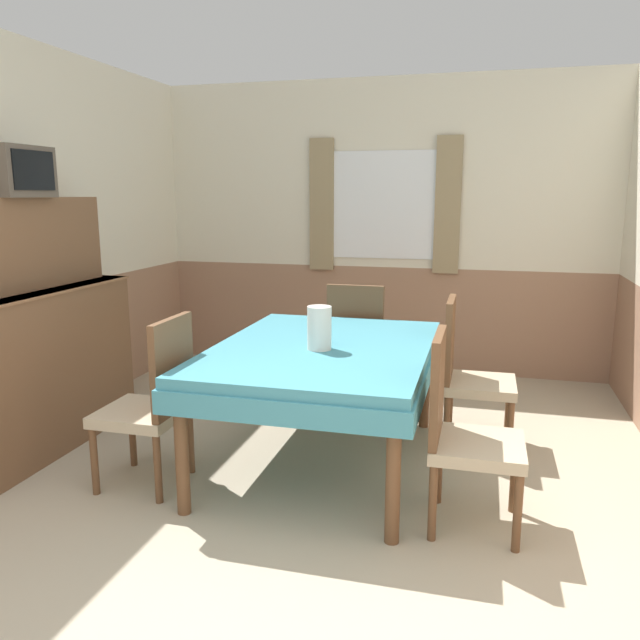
{
  "coord_description": "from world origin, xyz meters",
  "views": [
    {
      "loc": [
        0.92,
        -1.58,
        1.6
      ],
      "look_at": [
        0.02,
        1.84,
        0.89
      ],
      "focal_mm": 35.0,
      "sensor_mm": 36.0,
      "label": 1
    }
  ],
  "objects_px": {
    "chair_head_window": "(358,344)",
    "dining_table": "(323,362)",
    "chair_right_far": "(468,371)",
    "tv": "(14,172)",
    "sideboard": "(35,343)",
    "chair_right_near": "(462,428)",
    "vase": "(319,328)",
    "chair_left_near": "(154,400)"
  },
  "relations": [
    {
      "from": "chair_head_window",
      "to": "dining_table",
      "type": "bearing_deg",
      "value": -90.0
    },
    {
      "from": "chair_right_far",
      "to": "tv",
      "type": "xyz_separation_m",
      "value": [
        -2.65,
        -0.75,
        1.24
      ]
    },
    {
      "from": "chair_right_far",
      "to": "sideboard",
      "type": "relative_size",
      "value": 0.61
    },
    {
      "from": "chair_right_near",
      "to": "vase",
      "type": "height_order",
      "value": "vase"
    },
    {
      "from": "vase",
      "to": "chair_head_window",
      "type": "bearing_deg",
      "value": 90.2
    },
    {
      "from": "dining_table",
      "to": "chair_left_near",
      "type": "xyz_separation_m",
      "value": [
        -0.83,
        -0.51,
        -0.14
      ]
    },
    {
      "from": "chair_right_far",
      "to": "chair_left_near",
      "type": "distance_m",
      "value": 1.94
    },
    {
      "from": "chair_right_far",
      "to": "sideboard",
      "type": "distance_m",
      "value": 2.75
    },
    {
      "from": "sideboard",
      "to": "tv",
      "type": "height_order",
      "value": "tv"
    },
    {
      "from": "chair_head_window",
      "to": "sideboard",
      "type": "relative_size",
      "value": 0.61
    },
    {
      "from": "vase",
      "to": "chair_left_near",
      "type": "bearing_deg",
      "value": -153.32
    },
    {
      "from": "chair_right_near",
      "to": "vase",
      "type": "xyz_separation_m",
      "value": [
        -0.82,
        0.42,
        0.36
      ]
    },
    {
      "from": "sideboard",
      "to": "vase",
      "type": "height_order",
      "value": "sideboard"
    },
    {
      "from": "chair_head_window",
      "to": "chair_right_near",
      "type": "relative_size",
      "value": 1.0
    },
    {
      "from": "chair_head_window",
      "to": "chair_right_near",
      "type": "xyz_separation_m",
      "value": [
        0.83,
        -1.57,
        0.0
      ]
    },
    {
      "from": "chair_head_window",
      "to": "chair_left_near",
      "type": "relative_size",
      "value": 1.0
    },
    {
      "from": "chair_left_near",
      "to": "chair_right_near",
      "type": "bearing_deg",
      "value": -90.0
    },
    {
      "from": "dining_table",
      "to": "chair_right_near",
      "type": "bearing_deg",
      "value": -31.78
    },
    {
      "from": "chair_left_near",
      "to": "sideboard",
      "type": "xyz_separation_m",
      "value": [
        -0.99,
        0.31,
        0.19
      ]
    },
    {
      "from": "chair_right_far",
      "to": "chair_left_near",
      "type": "relative_size",
      "value": 1.0
    },
    {
      "from": "chair_right_near",
      "to": "sideboard",
      "type": "bearing_deg",
      "value": -96.65
    },
    {
      "from": "chair_right_far",
      "to": "dining_table",
      "type": "bearing_deg",
      "value": -58.22
    },
    {
      "from": "dining_table",
      "to": "vase",
      "type": "xyz_separation_m",
      "value": [
        0.0,
        -0.09,
        0.23
      ]
    },
    {
      "from": "chair_right_near",
      "to": "tv",
      "type": "xyz_separation_m",
      "value": [
        -2.65,
        0.27,
        1.24
      ]
    },
    {
      "from": "chair_head_window",
      "to": "sideboard",
      "type": "height_order",
      "value": "sideboard"
    },
    {
      "from": "sideboard",
      "to": "vase",
      "type": "distance_m",
      "value": 1.84
    },
    {
      "from": "chair_right_far",
      "to": "vase",
      "type": "bearing_deg",
      "value": -53.59
    },
    {
      "from": "sideboard",
      "to": "tv",
      "type": "xyz_separation_m",
      "value": [
        -0.0,
        -0.04,
        1.05
      ]
    },
    {
      "from": "chair_head_window",
      "to": "chair_left_near",
      "type": "xyz_separation_m",
      "value": [
        -0.83,
        -1.57,
        0.0
      ]
    },
    {
      "from": "vase",
      "to": "chair_right_near",
      "type": "bearing_deg",
      "value": -26.91
    },
    {
      "from": "tv",
      "to": "vase",
      "type": "distance_m",
      "value": 2.03
    },
    {
      "from": "chair_head_window",
      "to": "vase",
      "type": "height_order",
      "value": "vase"
    },
    {
      "from": "chair_head_window",
      "to": "vase",
      "type": "relative_size",
      "value": 3.87
    },
    {
      "from": "dining_table",
      "to": "sideboard",
      "type": "relative_size",
      "value": 1.09
    },
    {
      "from": "chair_left_near",
      "to": "vase",
      "type": "height_order",
      "value": "vase"
    },
    {
      "from": "dining_table",
      "to": "sideboard",
      "type": "bearing_deg",
      "value": -173.63
    },
    {
      "from": "chair_head_window",
      "to": "chair_right_near",
      "type": "height_order",
      "value": "same"
    },
    {
      "from": "chair_left_near",
      "to": "tv",
      "type": "relative_size",
      "value": 2.29
    },
    {
      "from": "chair_head_window",
      "to": "chair_right_far",
      "type": "height_order",
      "value": "same"
    },
    {
      "from": "dining_table",
      "to": "vase",
      "type": "bearing_deg",
      "value": -87.59
    },
    {
      "from": "chair_head_window",
      "to": "sideboard",
      "type": "bearing_deg",
      "value": -145.23
    },
    {
      "from": "tv",
      "to": "chair_right_near",
      "type": "bearing_deg",
      "value": -5.86
    }
  ]
}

